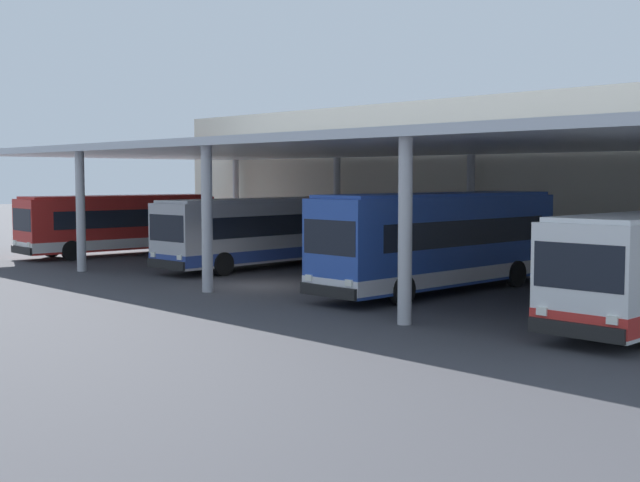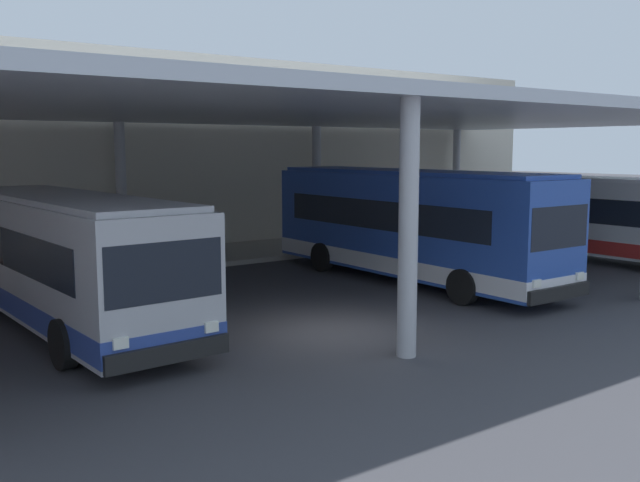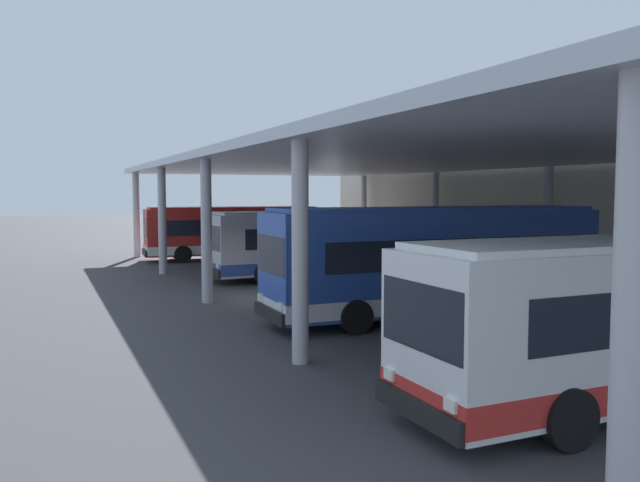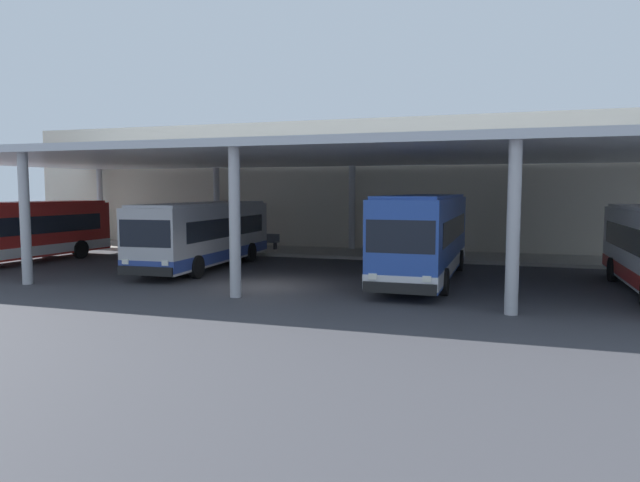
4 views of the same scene
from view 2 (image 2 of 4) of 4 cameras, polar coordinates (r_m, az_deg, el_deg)
The scene contains 7 objects.
ground_plane at distance 16.64m, azimuth 1.07°, elevation -7.30°, with size 200.00×200.00×0.00m, color #3D3D42.
platform_kerb at distance 26.75m, azimuth -14.31°, elevation -1.67°, with size 42.00×4.50×0.18m, color #A39E93.
station_building_facade at distance 29.47m, azimuth -16.93°, elevation 6.87°, with size 48.00×1.60×8.17m, color beige.
canopy_shelter at distance 20.76m, azimuth -8.24°, elevation 10.30°, with size 40.00×17.00×5.55m.
bus_second_bay at distance 17.75m, azimuth -19.88°, elevation -1.35°, with size 3.06×10.63×3.17m.
bus_middle_bay at distance 22.69m, azimuth 7.25°, elevation 1.35°, with size 2.77×11.34×3.57m.
bus_far_bay at distance 28.86m, azimuth 21.32°, elevation 1.84°, with size 2.80×10.55×3.17m.
Camera 2 is at (-9.71, -12.82, 4.25)m, focal length 39.47 mm.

